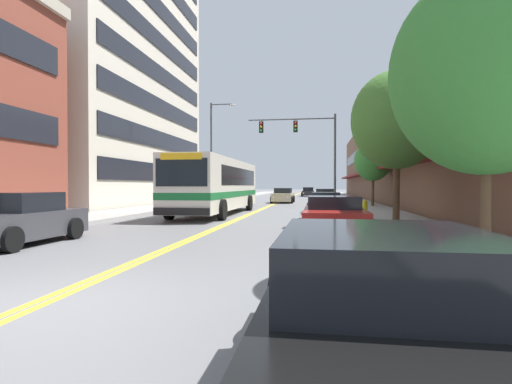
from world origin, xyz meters
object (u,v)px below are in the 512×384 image
object	(u,v)px
car_dark_grey_parked_left_mid	(18,221)
car_white_parked_right_mid	(326,203)
car_charcoal_moving_lead	(308,192)
street_tree_right_far	(373,161)
car_champagne_parked_right_far	(325,197)
fire_hydrant	(365,209)
city_bus	(218,184)
car_red_parked_right_end	(334,217)
street_tree_right_near	(487,72)
car_beige_moving_second	(283,196)
street_lamp_left_far	(214,145)
car_black_parked_right_foreground	(388,327)
car_silver_parked_left_far	(228,197)
traffic_signal_mast	(306,141)
street_tree_right_mid	(397,120)

from	to	relation	value
car_dark_grey_parked_left_mid	car_white_parked_right_mid	xyz separation A→B (m)	(8.77, 14.56, -0.08)
car_charcoal_moving_lead	street_tree_right_far	size ratio (longest dim) A/B	0.90
car_dark_grey_parked_left_mid	car_white_parked_right_mid	size ratio (longest dim) A/B	0.94
street_tree_right_far	car_white_parked_right_mid	bearing A→B (deg)	-122.61
car_champagne_parked_right_far	fire_hydrant	xyz separation A→B (m)	(1.50, -15.92, -0.06)
car_dark_grey_parked_left_mid	street_tree_right_far	distance (m)	23.60
city_bus	car_red_parked_right_end	xyz separation A→B (m)	(6.29, -9.18, -1.13)
car_dark_grey_parked_left_mid	street_tree_right_near	distance (m)	11.81
car_charcoal_moving_lead	street_tree_right_far	world-z (taller)	street_tree_right_far
car_charcoal_moving_lead	car_beige_moving_second	bearing A→B (deg)	-94.74
car_white_parked_right_mid	street_lamp_left_far	xyz separation A→B (m)	(-9.35, 9.01, 4.56)
car_dark_grey_parked_left_mid	street_lamp_left_far	distance (m)	24.00
car_charcoal_moving_lead	car_white_parked_right_mid	bearing A→B (deg)	-86.92
car_white_parked_right_mid	car_black_parked_right_foreground	bearing A→B (deg)	-89.88
car_charcoal_moving_lead	street_tree_right_near	size ratio (longest dim) A/B	0.83
car_silver_parked_left_far	car_champagne_parked_right_far	world-z (taller)	car_champagne_parked_right_far
car_silver_parked_left_far	car_white_parked_right_mid	xyz separation A→B (m)	(8.73, -11.58, 0.00)
traffic_signal_mast	street_tree_right_near	size ratio (longest dim) A/B	1.43
car_dark_grey_parked_left_mid	street_tree_right_mid	distance (m)	13.59
car_white_parked_right_mid	traffic_signal_mast	distance (m)	9.49
car_red_parked_right_end	car_silver_parked_left_far	bearing A→B (deg)	111.08
city_bus	car_silver_parked_left_far	bearing A→B (deg)	100.40
car_white_parked_right_mid	car_charcoal_moving_lead	bearing A→B (deg)	93.08
street_lamp_left_far	street_tree_right_near	xyz separation A→B (m)	(11.70, -26.26, -1.57)
car_black_parked_right_foreground	car_champagne_parked_right_far	xyz separation A→B (m)	(0.09, 31.37, 0.02)
city_bus	car_dark_grey_parked_left_mid	world-z (taller)	city_bus
car_champagne_parked_right_far	street_tree_right_near	bearing A→B (deg)	-85.30
street_tree_right_mid	car_white_parked_right_mid	bearing A→B (deg)	107.97
car_black_parked_right_foreground	street_tree_right_mid	bearing A→B (deg)	79.25
car_champagne_parked_right_far	street_tree_right_far	bearing A→B (deg)	-52.80
car_black_parked_right_foreground	street_lamp_left_far	bearing A→B (deg)	107.09
street_tree_right_mid	fire_hydrant	xyz separation A→B (m)	(-0.98, 1.95, -3.66)
street_tree_right_mid	street_tree_right_far	size ratio (longest dim) A/B	1.28
fire_hydrant	street_tree_right_near	bearing A→B (deg)	-86.27
car_black_parked_right_foreground	car_red_parked_right_end	distance (m)	10.35
street_lamp_left_far	car_charcoal_moving_lead	bearing A→B (deg)	74.31
car_white_parked_right_mid	car_champagne_parked_right_far	distance (m)	9.83
car_silver_parked_left_far	street_tree_right_far	bearing A→B (deg)	-26.79
car_champagne_parked_right_far	fire_hydrant	distance (m)	15.99
city_bus	car_charcoal_moving_lead	xyz separation A→B (m)	(4.32, 37.52, -1.12)
car_silver_parked_left_far	car_black_parked_right_foreground	distance (m)	34.26
car_dark_grey_parked_left_mid	fire_hydrant	size ratio (longest dim) A/B	4.99
car_silver_parked_left_far	car_white_parked_right_mid	size ratio (longest dim) A/B	0.97
car_white_parked_right_mid	fire_hydrant	xyz separation A→B (m)	(1.63, -6.09, -0.00)
car_dark_grey_parked_left_mid	street_tree_right_near	size ratio (longest dim) A/B	0.82
car_dark_grey_parked_left_mid	car_red_parked_right_end	xyz separation A→B (m)	(8.82, 3.37, -0.05)
car_dark_grey_parked_left_mid	street_tree_right_mid	bearing A→B (deg)	29.82
car_silver_parked_left_far	car_red_parked_right_end	xyz separation A→B (m)	(8.78, -22.78, 0.04)
street_lamp_left_far	car_red_parked_right_end	bearing A→B (deg)	-65.05
car_black_parked_right_foreground	car_beige_moving_second	bearing A→B (deg)	96.24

